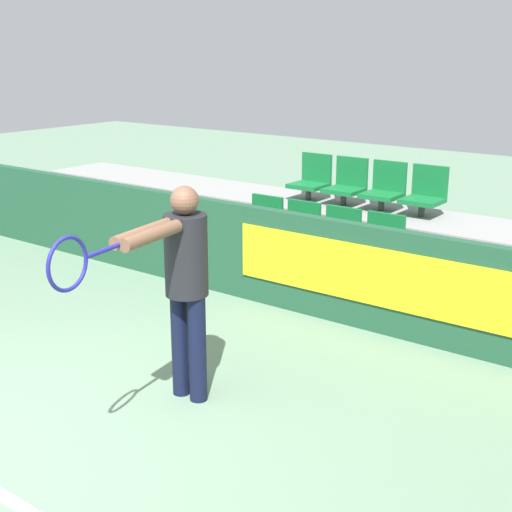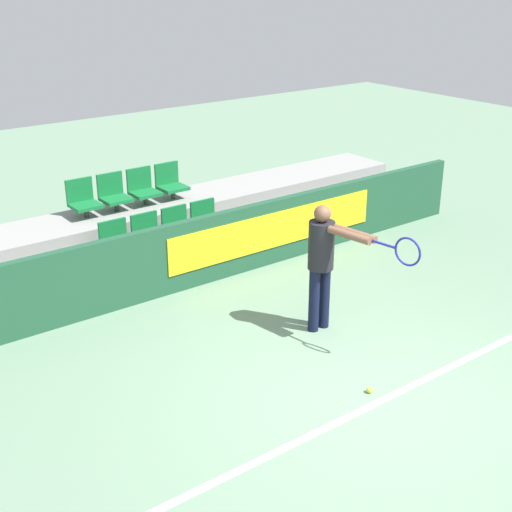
{
  "view_description": "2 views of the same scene",
  "coord_description": "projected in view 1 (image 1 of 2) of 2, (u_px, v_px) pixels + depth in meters",
  "views": [
    {
      "loc": [
        3.87,
        -2.03,
        2.52
      ],
      "look_at": [
        0.44,
        2.54,
        0.82
      ],
      "focal_mm": 50.0,
      "sensor_mm": 36.0,
      "label": 1
    },
    {
      "loc": [
        -4.7,
        -4.23,
        4.18
      ],
      "look_at": [
        -0.01,
        1.99,
        0.96
      ],
      "focal_mm": 50.0,
      "sensor_mm": 36.0,
      "label": 2
    }
  ],
  "objects": [
    {
      "name": "stadium_chair_4",
      "position": [
        312.0,
        179.0,
        8.67
      ],
      "size": [
        0.41,
        0.4,
        0.55
      ],
      "color": "#333333",
      "rests_on": "bleacher_tier_middle"
    },
    {
      "name": "stadium_chair_6",
      "position": [
        385.0,
        188.0,
        8.1
      ],
      "size": [
        0.41,
        0.4,
        0.55
      ],
      "color": "#333333",
      "rests_on": "bleacher_tier_middle"
    },
    {
      "name": "stadium_chair_5",
      "position": [
        347.0,
        183.0,
        8.39
      ],
      "size": [
        0.41,
        0.4,
        0.55
      ],
      "color": "#333333",
      "rests_on": "bleacher_tier_middle"
    },
    {
      "name": "bleacher_tier_middle",
      "position": [
        358.0,
        238.0,
        8.32
      ],
      "size": [
        9.98,
        1.02,
        0.71
      ],
      "color": "gray",
      "rests_on": "ground"
    },
    {
      "name": "stadium_chair_3",
      "position": [
        380.0,
        244.0,
        7.13
      ],
      "size": [
        0.41,
        0.4,
        0.55
      ],
      "color": "#333333",
      "rests_on": "bleacher_tier_front"
    },
    {
      "name": "tennis_player",
      "position": [
        181.0,
        275.0,
        4.98
      ],
      "size": [
        0.36,
        1.47,
        1.59
      ],
      "rotation": [
        0.0,
        0.0,
        0.15
      ],
      "color": "black",
      "rests_on": "ground"
    },
    {
      "name": "barrier_wall",
      "position": [
        282.0,
        259.0,
        7.02
      ],
      "size": [
        10.38,
        0.14,
        0.98
      ],
      "color": "#1E4C33",
      "rests_on": "ground"
    },
    {
      "name": "bleacher_tier_front",
      "position": [
        311.0,
        274.0,
        7.59
      ],
      "size": [
        9.98,
        1.02,
        0.35
      ],
      "color": "gray",
      "rests_on": "ground"
    },
    {
      "name": "stadium_chair_0",
      "position": [
        262.0,
        223.0,
        7.98
      ],
      "size": [
        0.41,
        0.4,
        0.55
      ],
      "color": "#333333",
      "rests_on": "bleacher_tier_front"
    },
    {
      "name": "stadium_chair_7",
      "position": [
        425.0,
        193.0,
        7.82
      ],
      "size": [
        0.41,
        0.4,
        0.55
      ],
      "color": "#333333",
      "rests_on": "bleacher_tier_middle"
    },
    {
      "name": "stadium_chair_2",
      "position": [
        338.0,
        237.0,
        7.42
      ],
      "size": [
        0.41,
        0.4,
        0.55
      ],
      "color": "#333333",
      "rests_on": "bleacher_tier_front"
    },
    {
      "name": "stadium_chair_1",
      "position": [
        298.0,
        230.0,
        7.7
      ],
      "size": [
        0.41,
        0.4,
        0.55
      ],
      "color": "#333333",
      "rests_on": "bleacher_tier_front"
    }
  ]
}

